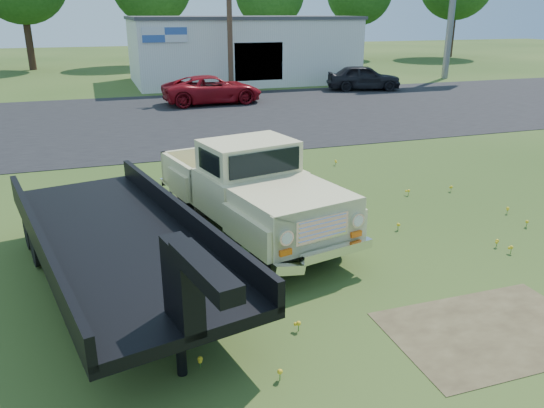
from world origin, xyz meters
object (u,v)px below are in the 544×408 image
Objects in this scene: flatbed_trailer at (116,231)px; dark_sedan at (364,78)px; vintage_pickup_truck at (249,187)px; red_pickup at (212,90)px.

dark_sedan is at bearing 40.66° from flatbed_trailer.
vintage_pickup_truck is 22.51m from dark_sedan.
flatbed_trailer is at bearing 159.81° from red_pickup.
vintage_pickup_truck is at bearing 162.43° from dark_sedan.
flatbed_trailer reaches higher than dark_sedan.
red_pickup is at bearing 67.57° from vintage_pickup_truck.
flatbed_trailer is 25.34m from dark_sedan.
red_pickup is at bearing 60.43° from flatbed_trailer.
flatbed_trailer is at bearing -163.12° from vintage_pickup_truck.
vintage_pickup_truck reaches higher than flatbed_trailer.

